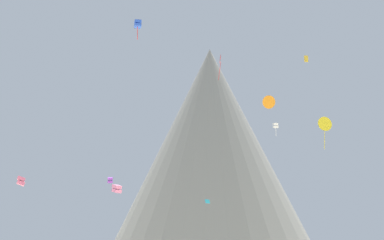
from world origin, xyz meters
name	(u,v)px	position (x,y,z in m)	size (l,w,h in m)	color
rock_massif	(217,159)	(11.09, 94.02, 26.62)	(70.26, 70.26, 58.61)	gray
kite_orange_high	(269,102)	(13.48, 39.37, 26.16)	(2.26, 0.99, 2.15)	orange
kite_pink_low	(117,189)	(-10.02, 32.46, 10.99)	(1.48, 1.49, 1.28)	pink
kite_gold_high	(306,59)	(23.94, 51.34, 38.84)	(0.79, 0.17, 1.37)	gold
kite_blue_high	(138,24)	(-7.37, 24.60, 32.28)	(1.06, 1.05, 2.74)	blue
kite_violet_mid	(110,180)	(-13.39, 55.71, 15.40)	(0.89, 0.97, 1.22)	purple
kite_cyan_low	(207,201)	(4.25, 49.90, 11.02)	(0.98, 0.78, 0.72)	#33BCDB
kite_yellow_mid	(325,124)	(23.73, 42.81, 23.46)	(2.52, 0.53, 5.66)	yellow
kite_rainbow_low	(21,181)	(-21.46, 26.27, 11.11)	(1.22, 1.16, 1.23)	#E5668C
kite_red_high	(220,62)	(6.47, 46.60, 35.79)	(0.62, 0.88, 4.88)	red
kite_white_high	(276,126)	(18.85, 57.81, 26.95)	(0.95, 1.00, 2.65)	white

